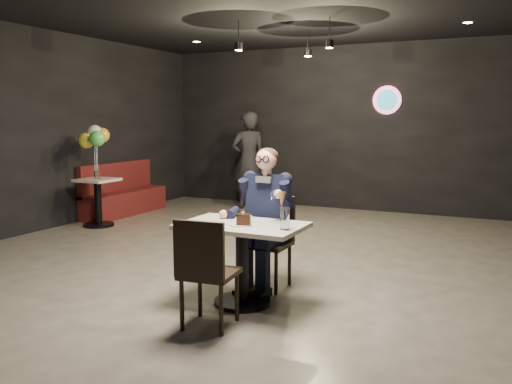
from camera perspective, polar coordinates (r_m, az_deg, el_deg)
The scene contains 17 objects.
floor at distance 6.24m, azimuth -3.26°, elevation -7.93°, with size 9.00×9.00×0.00m, color gray.
wall_sign at distance 9.95m, azimuth 13.63°, elevation 9.39°, with size 0.50×0.06×0.50m, color pink, non-canonical shape.
pendant_lights at distance 7.90m, azimuth 3.92°, elevation 16.46°, with size 1.40×1.20×0.36m, color black.
main_table at distance 4.96m, azimuth -1.47°, elevation -7.60°, with size 1.10×0.70×0.75m, color white.
chair_far at distance 5.42m, azimuth 1.21°, elevation -5.33°, with size 0.42×0.46×0.92m, color black.
chair_near at distance 4.45m, azimuth -4.90°, elevation -8.30°, with size 0.42×0.46×0.92m, color black.
seated_man at distance 5.36m, azimuth 1.21°, elevation -2.63°, with size 0.60×0.80×1.44m, color black.
dessert_plate at distance 4.80m, azimuth -1.68°, elevation -3.44°, with size 0.22×0.22×0.01m, color white.
cake_slice at distance 4.76m, azimuth -1.31°, elevation -2.94°, with size 0.12×0.10×0.08m, color black.
mint_leaf at distance 4.73m, azimuth -0.75°, elevation -2.53°, with size 0.07×0.04×0.01m, color green.
sundae_glass at distance 4.61m, azimuth 3.05°, elevation -2.81°, with size 0.08×0.08×0.19m, color silver.
wafer_cone at distance 4.62m, azimuth 2.75°, elevation -0.82°, with size 0.07×0.07×0.14m, color #B28749.
booth_bench at distance 9.77m, azimuth -13.70°, elevation 0.33°, with size 0.46×1.82×0.91m, color #47110F.
side_table at distance 8.84m, azimuth -16.28°, elevation -1.28°, with size 0.54×0.54×0.68m, color white.
balloon_vase at distance 8.78m, azimuth -16.40°, elevation 1.81°, with size 0.09×0.09×0.14m, color silver.
balloon_bunch at distance 8.75m, azimuth -16.51°, elevation 4.69°, with size 0.44×0.44×0.72m, color yellow.
passerby at distance 10.15m, azimuth -0.78°, elevation 3.36°, with size 0.66×0.43×1.80m, color black.
Camera 1 is at (2.92, -5.24, 1.70)m, focal length 38.00 mm.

